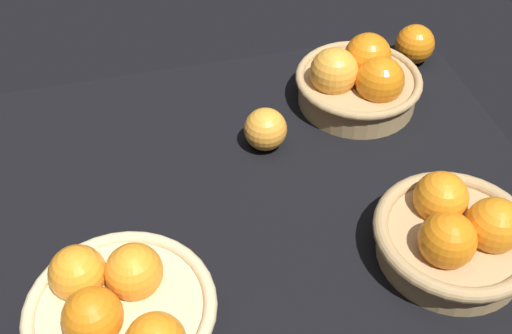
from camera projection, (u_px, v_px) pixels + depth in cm
name	position (u px, v px, depth cm)	size (l,w,h in cm)	color
market_tray	(263.00, 209.00, 94.51)	(84.00, 72.00, 3.00)	black
basket_far_right	(359.00, 81.00, 106.89)	(21.25, 21.25, 11.08)	tan
basket_near_left	(119.00, 310.00, 76.04)	(23.19, 23.19, 9.65)	#D3BC8C
basket_near_right	(455.00, 234.00, 83.67)	(21.65, 21.65, 10.57)	tan
loose_orange_front_gap	(415.00, 44.00, 116.23)	(7.19, 7.19, 7.19)	orange
loose_orange_back_gap	(265.00, 129.00, 99.80)	(6.81, 6.81, 6.81)	#F49E33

